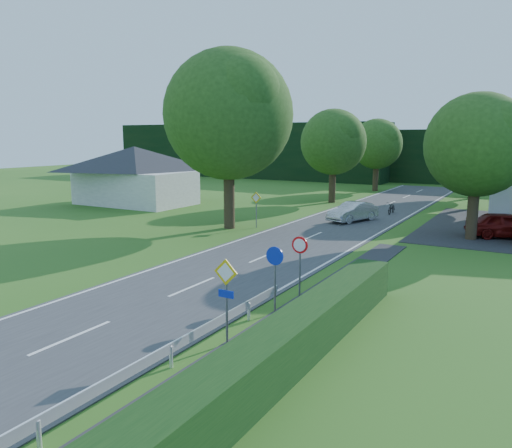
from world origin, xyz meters
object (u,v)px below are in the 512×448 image
Objects in this scene: moving_car at (353,212)px; parked_car_red at (506,225)px; streetlight at (472,162)px; motorcycle at (392,208)px.

parked_car_red is (9.96, -1.16, 0.08)m from moving_car.
moving_car is (-7.76, 0.56, -3.73)m from streetlight.
streetlight is at bearing 16.01° from moving_car.
moving_car is at bearing 175.89° from streetlight.
streetlight is 1.91× the size of moving_car.
streetlight is 1.77× the size of parked_car_red.
parked_car_red is (2.19, -0.60, -3.65)m from streetlight.
streetlight reaches higher than motorcycle.
moving_car is at bearing 64.16° from parked_car_red.
streetlight is 4.30m from parked_car_red.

